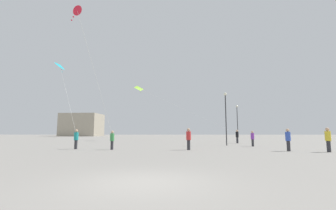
# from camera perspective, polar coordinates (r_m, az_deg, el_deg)

# --- Properties ---
(ground_plane) EXTENTS (300.00, 300.00, 0.00)m
(ground_plane) POSITION_cam_1_polar(r_m,az_deg,el_deg) (7.13, -6.08, -18.62)
(ground_plane) COLOR gray
(person_in_black) EXTENTS (0.39, 0.39, 1.81)m
(person_in_black) POSITION_cam_1_polar(r_m,az_deg,el_deg) (32.82, 16.82, -7.37)
(person_in_black) COLOR #2D2D33
(person_in_black) RESTS_ON ground_plane
(person_in_purple) EXTENTS (0.36, 0.36, 1.63)m
(person_in_purple) POSITION_cam_1_polar(r_m,az_deg,el_deg) (26.08, 20.27, -7.67)
(person_in_purple) COLOR #2D2D33
(person_in_purple) RESTS_ON ground_plane
(person_in_green) EXTENTS (0.35, 0.35, 1.61)m
(person_in_green) POSITION_cam_1_polar(r_m,az_deg,el_deg) (20.43, -13.72, -8.26)
(person_in_green) COLOR #2D2D33
(person_in_green) RESTS_ON ground_plane
(person_in_teal) EXTENTS (0.38, 0.38, 1.74)m
(person_in_teal) POSITION_cam_1_polar(r_m,az_deg,el_deg) (22.09, -21.87, -7.67)
(person_in_teal) COLOR #2D2D33
(person_in_teal) RESTS_ON ground_plane
(person_in_yellow) EXTENTS (0.40, 0.40, 1.83)m
(person_in_yellow) POSITION_cam_1_polar(r_m,az_deg,el_deg) (21.13, 34.96, -6.85)
(person_in_yellow) COLOR #2D2D33
(person_in_yellow) RESTS_ON ground_plane
(person_in_blue) EXTENTS (0.38, 0.38, 1.76)m
(person_in_blue) POSITION_cam_1_polar(r_m,az_deg,el_deg) (20.53, 27.68, -7.45)
(person_in_blue) COLOR #2D2D33
(person_in_blue) RESTS_ON ground_plane
(person_in_red) EXTENTS (0.40, 0.40, 1.82)m
(person_in_red) POSITION_cam_1_polar(r_m,az_deg,el_deg) (19.66, 5.14, -8.16)
(person_in_red) COLOR #2D2D33
(person_in_red) RESTS_ON ground_plane
(kite_crimson_diamond) EXTENTS (1.63, 5.71, 8.68)m
(kite_crimson_diamond) POSITION_cam_1_polar(r_m,az_deg,el_deg) (17.83, -21.49, 20.21)
(kite_crimson_diamond) COLOR red
(kite_cyan_diamond) EXTENTS (4.72, 4.99, 8.10)m
(kite_cyan_diamond) POSITION_cam_1_polar(r_m,az_deg,el_deg) (28.70, -25.24, 8.82)
(kite_cyan_diamond) COLOR #1EB2C6
(kite_lime_delta) EXTENTS (16.04, 11.03, 8.78)m
(kite_lime_delta) POSITION_cam_1_polar(r_m,az_deg,el_deg) (42.92, -6.82, 3.94)
(kite_lime_delta) COLOR #8CD12D
(building_left_hall) EXTENTS (14.84, 11.89, 8.94)m
(building_left_hall) POSITION_cam_1_polar(r_m,az_deg,el_deg) (99.23, -20.57, -4.67)
(building_left_hall) COLOR #A39984
(building_left_hall) RESTS_ON ground_plane
(lamppost_east) EXTENTS (0.36, 0.36, 6.04)m
(lamppost_east) POSITION_cam_1_polar(r_m,az_deg,el_deg) (27.00, 14.14, -1.36)
(lamppost_east) COLOR #2D2D30
(lamppost_east) RESTS_ON ground_plane
(lamppost_west) EXTENTS (0.36, 0.36, 6.03)m
(lamppost_west) POSITION_cam_1_polar(r_m,az_deg,el_deg) (40.32, 16.83, -3.03)
(lamppost_west) COLOR #2D2D30
(lamppost_west) RESTS_ON ground_plane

